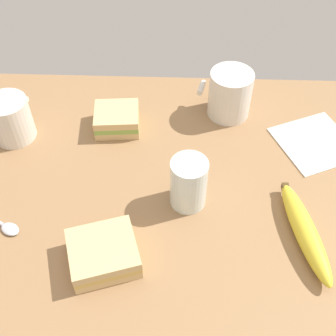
# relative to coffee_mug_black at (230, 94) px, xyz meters

# --- Properties ---
(tabletop) EXTENTS (0.90, 0.64, 0.02)m
(tabletop) POSITION_rel_coffee_mug_black_xyz_m (-0.13, -0.20, -0.06)
(tabletop) COLOR #936D47
(tabletop) RESTS_ON ground
(coffee_mug_black) EXTENTS (0.12, 0.09, 0.10)m
(coffee_mug_black) POSITION_rel_coffee_mug_black_xyz_m (0.00, 0.00, 0.00)
(coffee_mug_black) COLOR silver
(coffee_mug_black) RESTS_ON tabletop
(coffee_mug_milky) EXTENTS (0.09, 0.11, 0.09)m
(coffee_mug_milky) POSITION_rel_coffee_mug_black_xyz_m (-0.45, -0.09, -0.01)
(coffee_mug_milky) COLOR silver
(coffee_mug_milky) RESTS_ON tabletop
(sandwich_main) EXTENTS (0.13, 0.13, 0.04)m
(sandwich_main) POSITION_rel_coffee_mug_black_xyz_m (-0.22, -0.38, -0.03)
(sandwich_main) COLOR #DBB77A
(sandwich_main) RESTS_ON tabletop
(sandwich_side) EXTENTS (0.10, 0.09, 0.04)m
(sandwich_side) POSITION_rel_coffee_mug_black_xyz_m (-0.24, -0.05, -0.03)
(sandwich_side) COLOR #DBB77A
(sandwich_side) RESTS_ON tabletop
(glass_of_milk) EXTENTS (0.07, 0.07, 0.10)m
(glass_of_milk) POSITION_rel_coffee_mug_black_xyz_m (-0.09, -0.25, -0.01)
(glass_of_milk) COLOR silver
(glass_of_milk) RESTS_ON tabletop
(banana) EXTENTS (0.08, 0.21, 0.04)m
(banana) POSITION_rel_coffee_mug_black_xyz_m (0.11, -0.32, -0.04)
(banana) COLOR yellow
(banana) RESTS_ON tabletop
(spoon) EXTENTS (0.12, 0.07, 0.01)m
(spoon) POSITION_rel_coffee_mug_black_xyz_m (-0.42, -0.31, -0.05)
(spoon) COLOR silver
(spoon) RESTS_ON tabletop
(paper_napkin) EXTENTS (0.19, 0.19, 0.00)m
(paper_napkin) POSITION_rel_coffee_mug_black_xyz_m (0.18, -0.09, -0.05)
(paper_napkin) COLOR white
(paper_napkin) RESTS_ON tabletop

